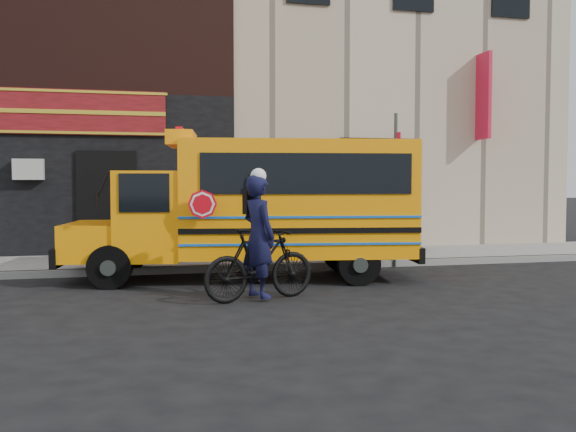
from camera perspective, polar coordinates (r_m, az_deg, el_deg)
The scene contains 8 objects.
ground at distance 11.59m, azimuth -0.71°, elevation -6.61°, with size 120.00×120.00×0.00m, color black.
curb at distance 14.10m, azimuth -3.04°, elevation -4.59°, with size 40.00×0.20×0.15m, color gray.
sidewalk at distance 15.57m, azimuth -4.04°, elevation -3.87°, with size 40.00×3.00×0.15m, color slate.
building at distance 22.15m, azimuth -6.97°, elevation 13.88°, with size 20.00×10.70×12.00m.
school_bus at distance 12.80m, azimuth -2.30°, elevation 1.09°, with size 7.14×3.11×2.92m.
sign_pole at distance 14.80m, azimuth 9.55°, elevation 2.88°, with size 0.08×0.31×3.50m.
bicycle at distance 10.54m, azimuth -2.52°, elevation -4.29°, with size 0.56×2.00×1.20m, color black.
cyclist at distance 10.53m, azimuth -2.64°, elevation -2.07°, with size 0.73×0.48×2.01m, color black.
Camera 1 is at (-2.51, -11.15, 1.94)m, focal length 40.00 mm.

